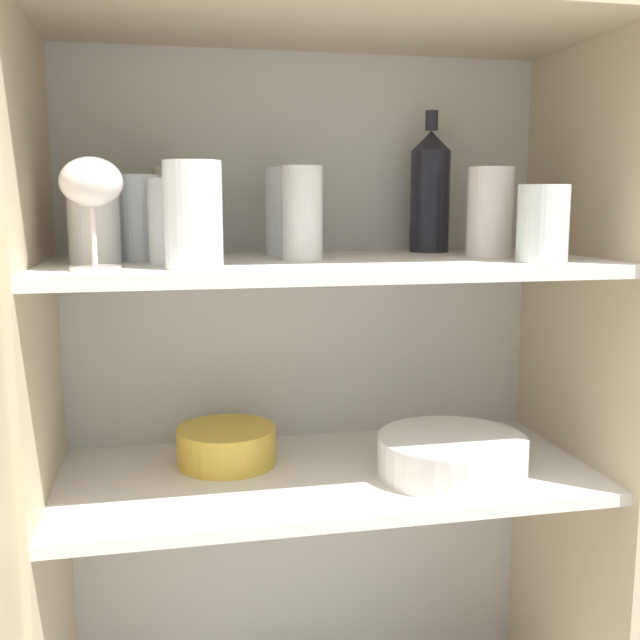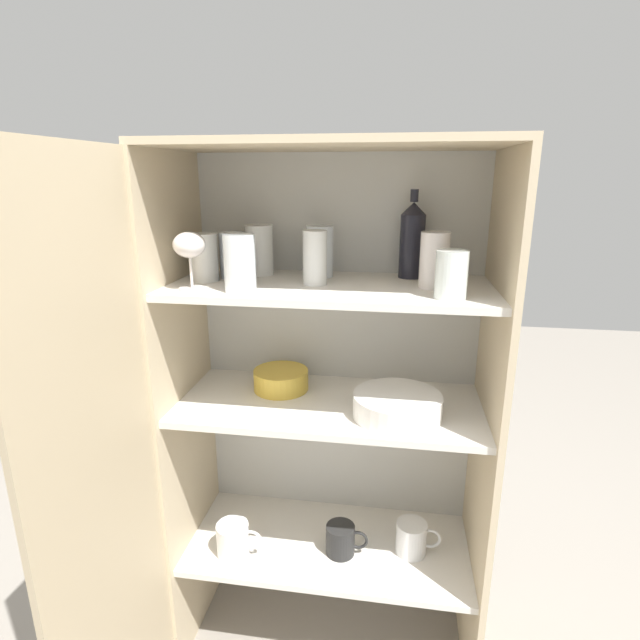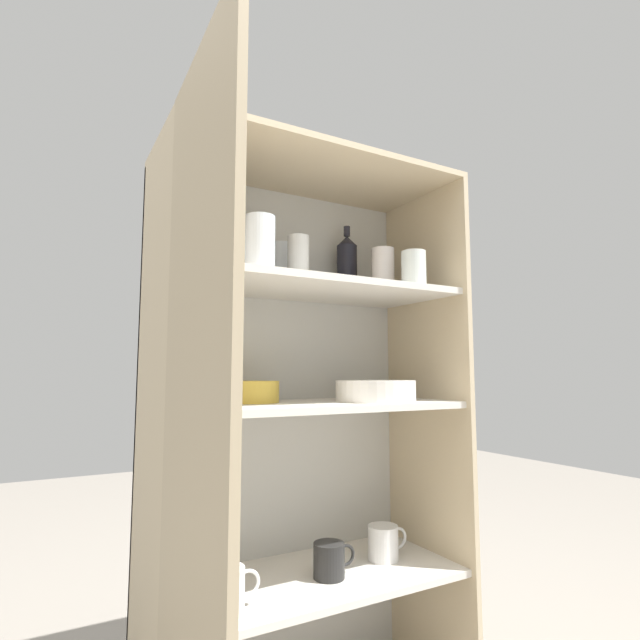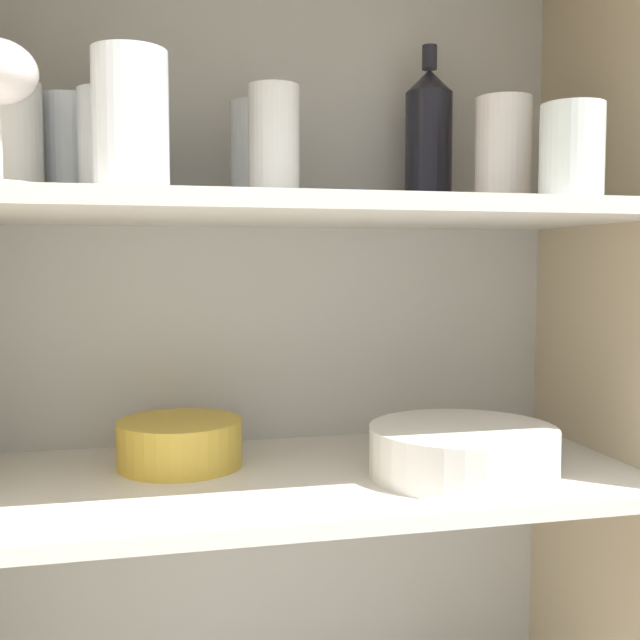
{
  "view_description": "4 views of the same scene",
  "coord_description": "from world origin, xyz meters",
  "px_view_note": "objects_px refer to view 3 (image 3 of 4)",
  "views": [
    {
      "loc": [
        -0.25,
        -0.95,
        1.28
      ],
      "look_at": [
        -0.0,
        0.24,
        1.08
      ],
      "focal_mm": 42.0,
      "sensor_mm": 36.0,
      "label": 1
    },
    {
      "loc": [
        0.18,
        -1.11,
        1.47
      ],
      "look_at": [
        -0.03,
        0.2,
        1.08
      ],
      "focal_mm": 28.0,
      "sensor_mm": 36.0,
      "label": 2
    },
    {
      "loc": [
        -0.69,
        -1.11,
        0.92
      ],
      "look_at": [
        0.03,
        0.18,
        1.08
      ],
      "focal_mm": 28.0,
      "sensor_mm": 36.0,
      "label": 3
    },
    {
      "loc": [
        -0.19,
        -0.75,
        1.11
      ],
      "look_at": [
        0.02,
        0.21,
        1.04
      ],
      "focal_mm": 42.0,
      "sensor_mm": 36.0,
      "label": 4
    }
  ],
  "objects_px": {
    "wine_bottle": "(347,266)",
    "coffee_mug_primary": "(384,542)",
    "mixing_bowl_large": "(250,391)",
    "plate_stack_white": "(375,391)"
  },
  "relations": [
    {
      "from": "wine_bottle",
      "to": "plate_stack_white",
      "type": "height_order",
      "value": "wine_bottle"
    },
    {
      "from": "mixing_bowl_large",
      "to": "wine_bottle",
      "type": "bearing_deg",
      "value": 9.9
    },
    {
      "from": "mixing_bowl_large",
      "to": "plate_stack_white",
      "type": "bearing_deg",
      "value": -19.76
    },
    {
      "from": "plate_stack_white",
      "to": "coffee_mug_primary",
      "type": "xyz_separation_m",
      "value": [
        0.06,
        0.06,
        -0.46
      ]
    },
    {
      "from": "wine_bottle",
      "to": "plate_stack_white",
      "type": "bearing_deg",
      "value": -96.74
    },
    {
      "from": "plate_stack_white",
      "to": "mixing_bowl_large",
      "type": "height_order",
      "value": "same"
    },
    {
      "from": "wine_bottle",
      "to": "coffee_mug_primary",
      "type": "xyz_separation_m",
      "value": [
        0.04,
        -0.14,
        -0.89
      ]
    },
    {
      "from": "coffee_mug_primary",
      "to": "mixing_bowl_large",
      "type": "bearing_deg",
      "value": 170.38
    },
    {
      "from": "wine_bottle",
      "to": "plate_stack_white",
      "type": "distance_m",
      "value": 0.46
    },
    {
      "from": "wine_bottle",
      "to": "mixing_bowl_large",
      "type": "height_order",
      "value": "wine_bottle"
    }
  ]
}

